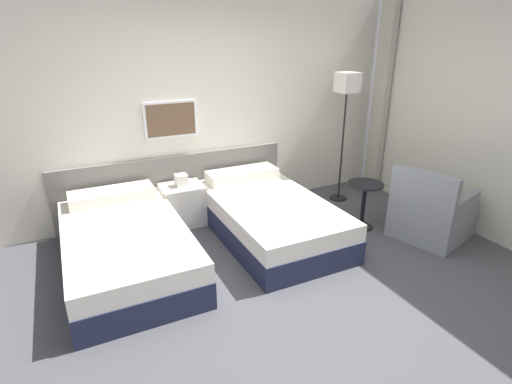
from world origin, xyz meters
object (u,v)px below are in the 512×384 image
object	(u,v)px
bed_near_window	(269,216)
bed_near_door	(126,246)
armchair	(431,215)
side_table	(364,197)
floor_lamp	(347,93)
nightstand	(183,204)

from	to	relation	value
bed_near_window	bed_near_door	bearing A→B (deg)	180.00
bed_near_door	armchair	distance (m)	3.36
armchair	bed_near_window	bearing A→B (deg)	45.90
bed_near_window	side_table	xyz separation A→B (m)	(1.11, -0.33, 0.16)
floor_lamp	side_table	xyz separation A→B (m)	(-0.30, -0.86, -1.09)
bed_near_window	armchair	xyz separation A→B (m)	(1.64, -0.86, 0.04)
bed_near_door	bed_near_window	distance (m)	1.60
side_table	bed_near_door	bearing A→B (deg)	173.00
bed_near_window	floor_lamp	world-z (taller)	floor_lamp
nightstand	floor_lamp	bearing A→B (deg)	-5.27
bed_near_door	nightstand	distance (m)	1.08
floor_lamp	bed_near_door	bearing A→B (deg)	-170.12
bed_near_window	floor_lamp	xyz separation A→B (m)	(1.41, 0.52, 1.25)
armchair	bed_near_door	bearing A→B (deg)	58.63
nightstand	side_table	bearing A→B (deg)	-29.05
floor_lamp	armchair	size ratio (longest dim) A/B	1.84
bed_near_window	armchair	world-z (taller)	armchair
bed_near_window	floor_lamp	size ratio (longest dim) A/B	1.14
nightstand	bed_near_door	bearing A→B (deg)	-137.75
bed_near_window	side_table	bearing A→B (deg)	-16.71
bed_near_window	floor_lamp	distance (m)	1.95
floor_lamp	bed_near_window	bearing A→B (deg)	-159.58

